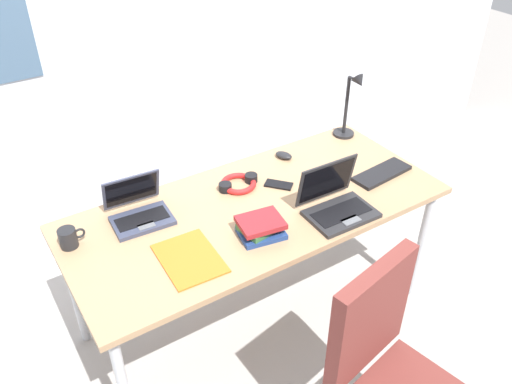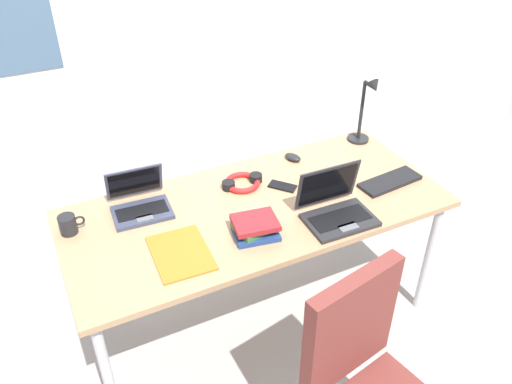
{
  "view_description": "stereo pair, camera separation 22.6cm",
  "coord_description": "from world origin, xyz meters",
  "px_view_note": "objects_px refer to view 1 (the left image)",
  "views": [
    {
      "loc": [
        -1.08,
        -1.69,
        2.23
      ],
      "look_at": [
        0.0,
        0.0,
        0.82
      ],
      "focal_mm": 37.12,
      "sensor_mm": 36.0,
      "label": 1
    },
    {
      "loc": [
        -0.88,
        -1.8,
        2.23
      ],
      "look_at": [
        0.0,
        0.0,
        0.82
      ],
      "focal_mm": 37.12,
      "sensor_mm": 36.0,
      "label": 2
    }
  ],
  "objects_px": {
    "laptop_near_lamp": "(337,203)",
    "computer_mouse": "(284,155)",
    "paper_folder_back_left": "(190,258)",
    "laptop_front_right": "(139,211)",
    "cell_phone": "(279,185)",
    "external_keyboard": "(382,173)",
    "headphones": "(238,183)",
    "desk_lamp": "(351,106)",
    "coffee_mug": "(69,238)",
    "book_stack": "(260,227)"
  },
  "relations": [
    {
      "from": "external_keyboard",
      "to": "computer_mouse",
      "type": "relative_size",
      "value": 3.44
    },
    {
      "from": "computer_mouse",
      "to": "coffee_mug",
      "type": "height_order",
      "value": "coffee_mug"
    },
    {
      "from": "external_keyboard",
      "to": "computer_mouse",
      "type": "xyz_separation_m",
      "value": [
        -0.33,
        0.41,
        0.01
      ]
    },
    {
      "from": "headphones",
      "to": "book_stack",
      "type": "height_order",
      "value": "book_stack"
    },
    {
      "from": "cell_phone",
      "to": "paper_folder_back_left",
      "type": "height_order",
      "value": "cell_phone"
    },
    {
      "from": "cell_phone",
      "to": "book_stack",
      "type": "distance_m",
      "value": 0.39
    },
    {
      "from": "cell_phone",
      "to": "headphones",
      "type": "relative_size",
      "value": 0.64
    },
    {
      "from": "book_stack",
      "to": "external_keyboard",
      "type": "bearing_deg",
      "value": 4.52
    },
    {
      "from": "book_stack",
      "to": "coffee_mug",
      "type": "relative_size",
      "value": 1.9
    },
    {
      "from": "computer_mouse",
      "to": "headphones",
      "type": "relative_size",
      "value": 0.45
    },
    {
      "from": "external_keyboard",
      "to": "headphones",
      "type": "xyz_separation_m",
      "value": [
        -0.67,
        0.31,
        0.01
      ]
    },
    {
      "from": "computer_mouse",
      "to": "book_stack",
      "type": "height_order",
      "value": "book_stack"
    },
    {
      "from": "external_keyboard",
      "to": "paper_folder_back_left",
      "type": "height_order",
      "value": "external_keyboard"
    },
    {
      "from": "desk_lamp",
      "to": "coffee_mug",
      "type": "height_order",
      "value": "desk_lamp"
    },
    {
      "from": "paper_folder_back_left",
      "to": "laptop_near_lamp",
      "type": "bearing_deg",
      "value": -5.87
    },
    {
      "from": "computer_mouse",
      "to": "cell_phone",
      "type": "bearing_deg",
      "value": -154.38
    },
    {
      "from": "laptop_near_lamp",
      "to": "desk_lamp",
      "type": "bearing_deg",
      "value": 45.07
    },
    {
      "from": "desk_lamp",
      "to": "cell_phone",
      "type": "height_order",
      "value": "desk_lamp"
    },
    {
      "from": "computer_mouse",
      "to": "coffee_mug",
      "type": "relative_size",
      "value": 0.85
    },
    {
      "from": "paper_folder_back_left",
      "to": "laptop_front_right",
      "type": "bearing_deg",
      "value": 99.85
    },
    {
      "from": "coffee_mug",
      "to": "external_keyboard",
      "type": "bearing_deg",
      "value": -11.62
    },
    {
      "from": "desk_lamp",
      "to": "paper_folder_back_left",
      "type": "xyz_separation_m",
      "value": [
        -1.23,
        -0.44,
        -0.19
      ]
    },
    {
      "from": "external_keyboard",
      "to": "coffee_mug",
      "type": "distance_m",
      "value": 1.54
    },
    {
      "from": "headphones",
      "to": "coffee_mug",
      "type": "xyz_separation_m",
      "value": [
        -0.84,
        -0.0,
        0.03
      ]
    },
    {
      "from": "desk_lamp",
      "to": "external_keyboard",
      "type": "height_order",
      "value": "desk_lamp"
    },
    {
      "from": "laptop_near_lamp",
      "to": "coffee_mug",
      "type": "height_order",
      "value": "laptop_near_lamp"
    },
    {
      "from": "paper_folder_back_left",
      "to": "book_stack",
      "type": "bearing_deg",
      "value": -3.84
    },
    {
      "from": "headphones",
      "to": "coffee_mug",
      "type": "relative_size",
      "value": 1.89
    },
    {
      "from": "headphones",
      "to": "computer_mouse",
      "type": "bearing_deg",
      "value": 15.62
    },
    {
      "from": "laptop_near_lamp",
      "to": "computer_mouse",
      "type": "height_order",
      "value": "laptop_near_lamp"
    },
    {
      "from": "laptop_front_right",
      "to": "paper_folder_back_left",
      "type": "bearing_deg",
      "value": -80.15
    },
    {
      "from": "coffee_mug",
      "to": "headphones",
      "type": "bearing_deg",
      "value": 0.09
    },
    {
      "from": "computer_mouse",
      "to": "cell_phone",
      "type": "xyz_separation_m",
      "value": [
        -0.17,
        -0.2,
        -0.01
      ]
    },
    {
      "from": "headphones",
      "to": "laptop_front_right",
      "type": "bearing_deg",
      "value": 177.64
    },
    {
      "from": "computer_mouse",
      "to": "book_stack",
      "type": "relative_size",
      "value": 0.45
    },
    {
      "from": "external_keyboard",
      "to": "cell_phone",
      "type": "distance_m",
      "value": 0.54
    },
    {
      "from": "laptop_front_right",
      "to": "external_keyboard",
      "type": "bearing_deg",
      "value": -15.71
    },
    {
      "from": "desk_lamp",
      "to": "paper_folder_back_left",
      "type": "distance_m",
      "value": 1.32
    },
    {
      "from": "computer_mouse",
      "to": "paper_folder_back_left",
      "type": "distance_m",
      "value": 0.91
    },
    {
      "from": "desk_lamp",
      "to": "laptop_front_right",
      "type": "height_order",
      "value": "desk_lamp"
    },
    {
      "from": "computer_mouse",
      "to": "headphones",
      "type": "distance_m",
      "value": 0.36
    },
    {
      "from": "headphones",
      "to": "coffee_mug",
      "type": "height_order",
      "value": "coffee_mug"
    },
    {
      "from": "laptop_front_right",
      "to": "external_keyboard",
      "type": "xyz_separation_m",
      "value": [
        1.18,
        -0.33,
        -0.03
      ]
    },
    {
      "from": "computer_mouse",
      "to": "headphones",
      "type": "height_order",
      "value": "headphones"
    },
    {
      "from": "external_keyboard",
      "to": "paper_folder_back_left",
      "type": "xyz_separation_m",
      "value": [
        -1.12,
        -0.04,
        -0.01
      ]
    },
    {
      "from": "laptop_front_right",
      "to": "cell_phone",
      "type": "height_order",
      "value": "laptop_front_right"
    },
    {
      "from": "laptop_near_lamp",
      "to": "headphones",
      "type": "relative_size",
      "value": 1.49
    },
    {
      "from": "desk_lamp",
      "to": "paper_folder_back_left",
      "type": "relative_size",
      "value": 1.29
    },
    {
      "from": "cell_phone",
      "to": "book_stack",
      "type": "relative_size",
      "value": 0.63
    },
    {
      "from": "cell_phone",
      "to": "paper_folder_back_left",
      "type": "bearing_deg",
      "value": 161.05
    }
  ]
}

